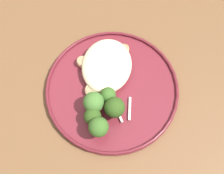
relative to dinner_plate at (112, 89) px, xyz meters
name	(u,v)px	position (x,y,z in m)	size (l,w,h in m)	color
ground	(108,153)	(0.00, -0.02, -0.75)	(6.00, 6.00, 0.00)	#665B51
wooden_dining_table	(105,102)	(0.00, -0.02, -0.09)	(1.40, 1.00, 0.74)	brown
dinner_plate	(112,89)	(0.00, 0.00, 0.00)	(0.29, 0.29, 0.02)	maroon
noodle_bed	(106,65)	(-0.05, -0.02, 0.02)	(0.13, 0.11, 0.04)	beige
seared_scallop_left_edge	(93,71)	(-0.03, -0.05, 0.01)	(0.03, 0.03, 0.01)	#E5C689
seared_scallop_large_seared	(112,85)	(0.00, 0.00, 0.01)	(0.02, 0.02, 0.01)	beige
seared_scallop_center_golden	(107,61)	(-0.06, -0.02, 0.01)	(0.03, 0.03, 0.02)	beige
seared_scallop_front_small	(103,50)	(-0.09, -0.03, 0.01)	(0.03, 0.03, 0.02)	#DBB77A
seared_scallop_rear_pale	(124,50)	(-0.09, 0.01, 0.01)	(0.02, 0.02, 0.02)	#DBB77A
seared_scallop_tiny_bay	(93,90)	(0.01, -0.04, 0.01)	(0.03, 0.03, 0.01)	#E5C689
seared_scallop_on_noodles	(82,62)	(-0.05, -0.07, 0.01)	(0.02, 0.02, 0.01)	#E5C689
broccoli_floret_right_tilted	(108,95)	(0.03, 0.00, 0.03)	(0.03, 0.03, 0.05)	#89A356
broccoli_floret_rear_charred	(115,108)	(0.05, 0.01, 0.04)	(0.04, 0.04, 0.06)	#89A356
broccoli_floret_left_leaning	(94,102)	(0.05, -0.03, 0.04)	(0.04, 0.04, 0.06)	#89A356
broccoli_floret_center_pile	(93,117)	(0.08, -0.03, 0.03)	(0.04, 0.04, 0.05)	#89A356
broccoli_floret_front_edge	(99,127)	(0.10, -0.01, 0.04)	(0.04, 0.04, 0.06)	#89A356
onion_sliver_curled_piece	(117,111)	(0.05, 0.02, 0.01)	(0.05, 0.01, 0.00)	silver
onion_sliver_long_sliver	(130,109)	(0.04, 0.04, 0.01)	(0.05, 0.01, 0.00)	silver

